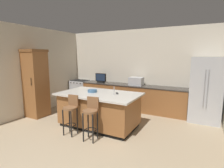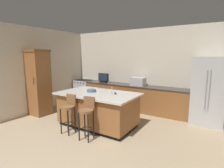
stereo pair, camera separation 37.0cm
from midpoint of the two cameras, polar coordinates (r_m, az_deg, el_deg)
The scene contains 16 objects.
wall_back at distance 6.65m, azimuth 6.50°, elevation 4.72°, with size 6.13×0.12×2.90m, color beige.
wall_left at distance 6.62m, azimuth -25.42°, elevation 3.87°, with size 0.12×4.89×2.90m, color beige.
counter_back at distance 6.48m, azimuth 4.61°, elevation -4.26°, with size 3.89×0.62×0.91m.
kitchen_island at distance 4.99m, azimuth -6.26°, elevation -8.14°, with size 2.21×1.30×0.94m.
refrigerator at distance 5.81m, azimuth 26.50°, elevation -1.71°, with size 0.86×0.79×1.92m.
range_oven at distance 7.68m, azimuth -11.52°, elevation -2.25°, with size 0.74×0.63×0.93m.
cabinet_tower at distance 6.22m, azimuth -25.02°, elevation 0.53°, with size 0.64×0.62×2.15m.
microwave at distance 6.30m, azimuth 6.17°, elevation 0.88°, with size 0.48×0.36×0.29m, color #B7BABF.
tv_monitor at distance 6.92m, azimuth -5.20°, elevation 1.83°, with size 0.46×0.16×0.36m.
sink_faucet_back at distance 6.42m, azimuth 6.07°, elevation 0.82°, with size 0.02×0.02×0.24m, color #B2B2B7.
sink_faucet_island at distance 4.61m, azimuth -1.63°, elevation -2.21°, with size 0.02×0.02×0.22m, color #B2B2B7.
bar_stool_left at distance 4.59m, azimuth -15.48°, elevation -8.51°, with size 0.34×0.35×0.99m.
bar_stool_right at distance 4.18m, azimuth -9.42°, elevation -9.81°, with size 0.34×0.36×1.01m.
fruit_bowl at distance 5.03m, azimuth -8.47°, elevation -2.23°, with size 0.26×0.26×0.07m, color #3F668C.
cell_phone at distance 5.35m, azimuth -9.15°, elevation -1.91°, with size 0.07×0.15×0.01m, color black.
tv_remote at distance 4.78m, azimuth -0.55°, elevation -3.04°, with size 0.04×0.17×0.02m, color black.
Camera 1 is at (2.28, -1.77, 1.96)m, focal length 28.27 mm.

